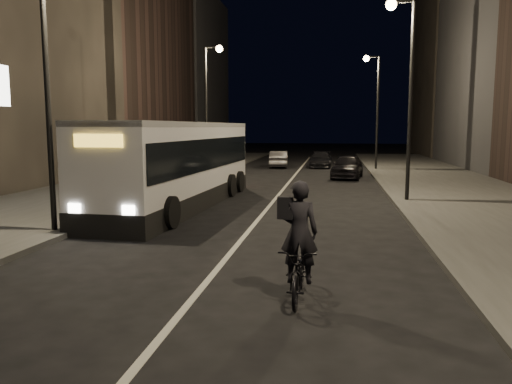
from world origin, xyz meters
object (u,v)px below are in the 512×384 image
at_px(streetlight_right_mid, 405,73).
at_px(streetlight_left_near, 54,49).
at_px(streetlight_right_far, 374,97).
at_px(streetlight_left_far, 210,93).
at_px(car_near, 347,166).
at_px(car_mid, 279,159).
at_px(cyclist_on_bicycle, 299,260).
at_px(city_bus, 179,161).
at_px(car_far, 321,160).

xyz_separation_m(streetlight_right_mid, streetlight_left_near, (-10.66, -8.00, 0.00)).
bearing_deg(streetlight_right_far, streetlight_left_far, -150.64).
bearing_deg(car_near, car_mid, 131.22).
bearing_deg(cyclist_on_bicycle, streetlight_left_far, 108.66).
relative_size(streetlight_left_far, city_bus, 0.64).
relative_size(cyclist_on_bicycle, car_far, 0.53).
distance_m(streetlight_right_mid, streetlight_left_far, 14.62).
height_order(streetlight_right_mid, car_far, streetlight_right_mid).
xyz_separation_m(streetlight_right_mid, car_mid, (-7.12, 18.01, -4.71)).
relative_size(city_bus, cyclist_on_bicycle, 5.62).
xyz_separation_m(streetlight_left_far, car_near, (8.72, 0.22, -4.63)).
bearing_deg(streetlight_right_mid, car_near, 100.78).
distance_m(cyclist_on_bicycle, car_far, 31.11).
relative_size(streetlight_right_far, car_far, 1.91).
xyz_separation_m(city_bus, car_mid, (1.81, 20.18, -1.18)).
xyz_separation_m(streetlight_right_far, cyclist_on_bicycle, (-3.38, -28.50, -4.61)).
relative_size(streetlight_right_mid, city_bus, 0.64).
relative_size(streetlight_right_mid, streetlight_right_far, 1.00).
bearing_deg(car_mid, car_far, -174.26).
xyz_separation_m(city_bus, car_near, (6.99, 12.39, -1.10)).
xyz_separation_m(car_mid, car_far, (3.29, 0.60, -0.03)).
height_order(streetlight_right_mid, streetlight_right_far, same).
distance_m(streetlight_left_far, car_mid, 9.94).
height_order(city_bus, car_far, city_bus).
distance_m(streetlight_left_near, car_near, 20.72).
xyz_separation_m(streetlight_right_mid, streetlight_left_far, (-10.66, 10.00, 0.00)).
height_order(cyclist_on_bicycle, car_near, cyclist_on_bicycle).
bearing_deg(car_far, streetlight_right_mid, -77.57).
bearing_deg(cyclist_on_bicycle, car_near, 87.11).
xyz_separation_m(city_bus, cyclist_on_bicycle, (5.56, -10.33, -1.08)).
bearing_deg(cyclist_on_bicycle, streetlight_right_far, 83.96).
bearing_deg(car_mid, streetlight_left_near, 77.63).
height_order(car_mid, car_far, car_mid).
relative_size(streetlight_right_far, city_bus, 0.64).
height_order(cyclist_on_bicycle, car_far, cyclist_on_bicycle).
relative_size(cyclist_on_bicycle, car_near, 0.52).
bearing_deg(streetlight_right_far, cyclist_on_bicycle, -96.76).
bearing_deg(cyclist_on_bicycle, car_mid, 97.71).
distance_m(streetlight_left_near, cyclist_on_bicycle, 9.73).
distance_m(streetlight_right_mid, car_near, 11.39).
xyz_separation_m(streetlight_left_near, cyclist_on_bicycle, (7.29, -4.50, -4.61)).
height_order(city_bus, car_near, city_bus).
bearing_deg(streetlight_right_mid, streetlight_left_near, -143.12).
bearing_deg(car_near, streetlight_left_far, -170.93).
relative_size(car_near, car_far, 1.02).
height_order(car_near, car_mid, car_near).
xyz_separation_m(streetlight_right_mid, city_bus, (-8.93, -2.17, -3.53)).
relative_size(streetlight_right_mid, streetlight_left_far, 1.00).
distance_m(streetlight_left_far, car_near, 9.87).
xyz_separation_m(streetlight_left_far, city_bus, (1.73, -12.17, -3.53)).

